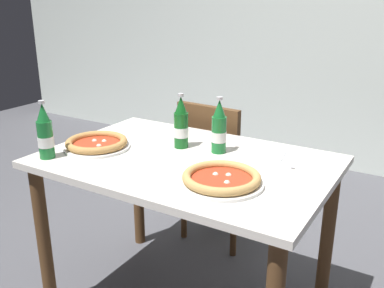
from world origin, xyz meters
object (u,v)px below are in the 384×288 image
pizza_margherita_near (221,179)px  beer_bottle_left (219,129)px  beer_bottle_center (45,134)px  chair_behind_table (218,164)px  beer_bottle_right (181,125)px  dining_table_main (186,183)px  pizza_marinara_far (97,144)px  napkin_with_cutlery (286,159)px

pizza_margherita_near → beer_bottle_left: (-0.17, 0.30, 0.08)m
beer_bottle_left → beer_bottle_center: bearing=-143.5°
chair_behind_table → beer_bottle_right: (0.07, -0.50, 0.37)m
beer_bottle_right → pizza_margherita_near: bearing=-38.0°
pizza_margherita_near → dining_table_main: bearing=148.0°
dining_table_main → pizza_marinara_far: pizza_marinara_far is taller
chair_behind_table → napkin_with_cutlery: (0.53, -0.41, 0.27)m
pizza_margherita_near → beer_bottle_left: beer_bottle_left is taller
beer_bottle_right → pizza_marinara_far: bearing=-147.0°
beer_bottle_right → napkin_with_cutlery: (0.46, 0.09, -0.10)m
dining_table_main → beer_bottle_center: beer_bottle_center is taller
pizza_marinara_far → napkin_with_cutlery: (0.78, 0.30, -0.02)m
beer_bottle_right → beer_bottle_left: bearing=9.2°
pizza_margherita_near → beer_bottle_right: 0.44m
pizza_marinara_far → napkin_with_cutlery: pizza_marinara_far is taller
pizza_marinara_far → beer_bottle_right: size_ratio=1.20×
dining_table_main → napkin_with_cutlery: 0.44m
pizza_margherita_near → beer_bottle_right: (-0.34, 0.27, 0.08)m
dining_table_main → beer_bottle_right: (-0.09, 0.11, 0.22)m
chair_behind_table → dining_table_main: bearing=109.1°
pizza_margherita_near → beer_bottle_left: bearing=119.6°
beer_bottle_left → dining_table_main: bearing=-119.7°
dining_table_main → beer_bottle_center: 0.62m
pizza_margherita_near → napkin_with_cutlery: 0.38m
pizza_marinara_far → beer_bottle_right: (0.32, 0.21, 0.08)m
chair_behind_table → pizza_marinara_far: chair_behind_table is taller
napkin_with_cutlery → beer_bottle_left: bearing=-167.8°
chair_behind_table → pizza_marinara_far: bearing=74.5°
pizza_margherita_near → napkin_with_cutlery: pizza_margherita_near is taller
beer_bottle_center → napkin_with_cutlery: size_ratio=1.13×
beer_bottle_center → napkin_with_cutlery: 1.01m
chair_behind_table → beer_bottle_right: bearing=102.0°
pizza_margherita_near → pizza_marinara_far: 0.66m
beer_bottle_right → napkin_with_cutlery: beer_bottle_right is taller
dining_table_main → beer_bottle_left: bearing=60.3°
beer_bottle_left → beer_bottle_center: 0.73m
chair_behind_table → beer_bottle_right: size_ratio=3.44×
dining_table_main → napkin_with_cutlery: size_ratio=5.50×
dining_table_main → beer_bottle_left: beer_bottle_left is taller
pizza_margherita_near → beer_bottle_center: (-0.76, -0.14, 0.08)m
pizza_marinara_far → beer_bottle_left: 0.55m
beer_bottle_right → dining_table_main: bearing=-50.0°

